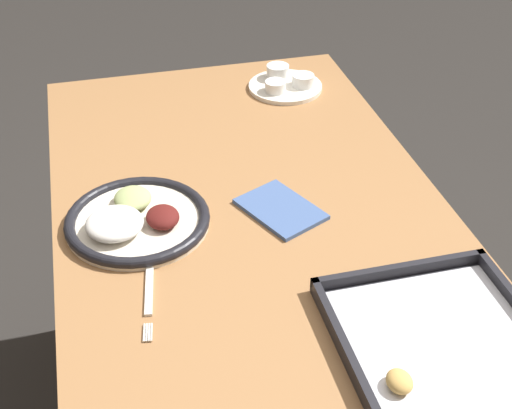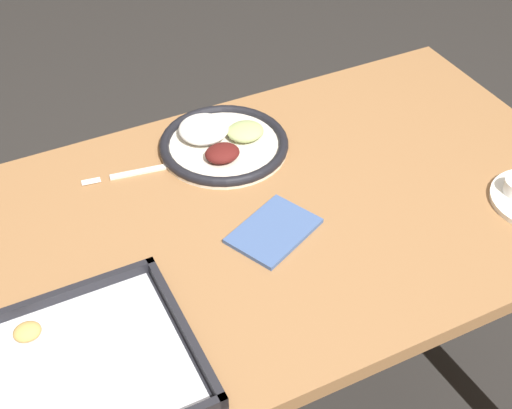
{
  "view_description": "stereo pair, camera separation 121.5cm",
  "coord_description": "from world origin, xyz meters",
  "px_view_note": "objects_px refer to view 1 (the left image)",
  "views": [
    {
      "loc": [
        0.96,
        -0.25,
        1.54
      ],
      "look_at": [
        -0.01,
        0.0,
        0.8
      ],
      "focal_mm": 50.0,
      "sensor_mm": 36.0,
      "label": 1
    },
    {
      "loc": [
        0.39,
        0.82,
        1.63
      ],
      "look_at": [
        -0.01,
        0.0,
        0.8
      ],
      "focal_mm": 50.0,
      "sensor_mm": 36.0,
      "label": 2
    }
  ],
  "objects_px": {
    "napkin": "(281,209)",
    "baking_tray": "(466,379)",
    "saucer_plate": "(285,83)",
    "dinner_plate": "(135,220)",
    "fork": "(149,292)"
  },
  "relations": [
    {
      "from": "baking_tray",
      "to": "napkin",
      "type": "height_order",
      "value": "baking_tray"
    },
    {
      "from": "fork",
      "to": "baking_tray",
      "type": "distance_m",
      "value": 0.48
    },
    {
      "from": "saucer_plate",
      "to": "napkin",
      "type": "xyz_separation_m",
      "value": [
        0.47,
        -0.14,
        -0.01
      ]
    },
    {
      "from": "fork",
      "to": "saucer_plate",
      "type": "xyz_separation_m",
      "value": [
        -0.62,
        0.4,
        0.01
      ]
    },
    {
      "from": "dinner_plate",
      "to": "napkin",
      "type": "xyz_separation_m",
      "value": [
        0.02,
        0.26,
        -0.01
      ]
    },
    {
      "from": "napkin",
      "to": "baking_tray",
      "type": "bearing_deg",
      "value": 17.15
    },
    {
      "from": "napkin",
      "to": "fork",
      "type": "bearing_deg",
      "value": -58.59
    },
    {
      "from": "saucer_plate",
      "to": "napkin",
      "type": "height_order",
      "value": "saucer_plate"
    },
    {
      "from": "saucer_plate",
      "to": "dinner_plate",
      "type": "bearing_deg",
      "value": -41.9
    },
    {
      "from": "dinner_plate",
      "to": "napkin",
      "type": "relative_size",
      "value": 1.42
    },
    {
      "from": "dinner_plate",
      "to": "fork",
      "type": "height_order",
      "value": "dinner_plate"
    },
    {
      "from": "dinner_plate",
      "to": "saucer_plate",
      "type": "bearing_deg",
      "value": 138.1
    },
    {
      "from": "fork",
      "to": "saucer_plate",
      "type": "distance_m",
      "value": 0.74
    },
    {
      "from": "dinner_plate",
      "to": "baking_tray",
      "type": "bearing_deg",
      "value": 40.53
    },
    {
      "from": "dinner_plate",
      "to": "saucer_plate",
      "type": "distance_m",
      "value": 0.6
    }
  ]
}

